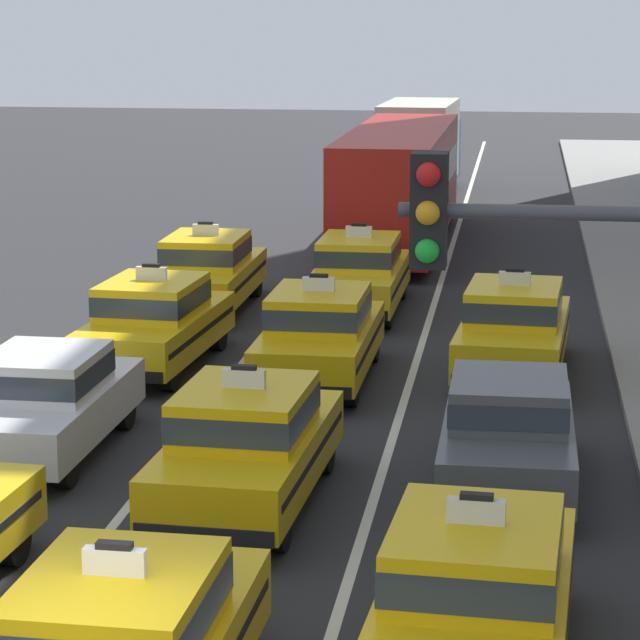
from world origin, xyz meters
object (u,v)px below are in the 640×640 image
bus_center_fifth (399,180)px  taxi_right_third (514,327)px  taxi_right_nearest (475,595)px  taxi_center_second (247,443)px  sedan_right_second (508,428)px  taxi_left_fourth (207,270)px  taxi_left_third (154,321)px  taxi_center_third (320,333)px  box_truck_center_sixth (421,144)px  taxi_center_fourth (359,272)px  sedan_left_second (47,399)px

bus_center_fifth → taxi_right_third: bearing=-76.6°
bus_center_fifth → taxi_right_nearest: (2.99, -25.76, -0.94)m
taxi_center_second → sedan_right_second: bearing=20.1°
taxi_left_fourth → taxi_right_third: size_ratio=0.98×
taxi_left_third → taxi_center_third: size_ratio=1.02×
taxi_left_third → taxi_center_second: 7.70m
taxi_left_fourth → box_truck_center_sixth: bearing=80.8°
taxi_center_third → taxi_center_fourth: size_ratio=1.00×
taxi_center_second → taxi_center_third: 6.50m
taxi_center_fourth → sedan_right_second: bearing=-73.4°
taxi_center_fourth → taxi_right_nearest: same height
sedan_left_second → taxi_center_second: bearing=-28.1°
taxi_left_third → bus_center_fifth: size_ratio=0.41×
taxi_left_third → bus_center_fifth: bus_center_fifth is taller
taxi_center_third → box_truck_center_sixth: size_ratio=0.65×
taxi_left_fourth → taxi_center_third: same height
sedan_right_second → taxi_right_third: (0.02, 6.25, 0.03)m
taxi_left_third → box_truck_center_sixth: box_truck_center_sixth is taller
taxi_left_fourth → taxi_center_fourth: (3.30, 0.20, 0.00)m
bus_center_fifth → taxi_right_third: 14.10m
sedan_left_second → sedan_right_second: (6.74, -0.54, 0.00)m
taxi_center_fourth → taxi_right_nearest: (3.08, -16.99, 0.00)m
taxi_right_nearest → sedan_right_second: taxi_right_nearest is taller
sedan_left_second → taxi_right_third: bearing=40.2°
sedan_left_second → taxi_left_third: (0.27, 5.28, 0.03)m
taxi_left_fourth → taxi_center_third: bearing=-60.2°
sedan_left_second → bus_center_fifth: bus_center_fifth is taller
taxi_left_fourth → taxi_right_nearest: size_ratio=0.98×
taxi_center_second → taxi_right_third: size_ratio=0.99×
taxi_center_third → taxi_right_nearest: (3.10, -11.08, 0.00)m
taxi_center_fourth → sedan_right_second: (3.32, -11.16, -0.03)m
taxi_left_third → taxi_left_fourth: size_ratio=1.02×
taxi_center_fourth → bus_center_fifth: 8.82m
bus_center_fifth → taxi_right_nearest: bus_center_fifth is taller
taxi_left_third → taxi_center_second: same height
bus_center_fifth → sedan_right_second: bearing=-80.8°
taxi_left_third → taxi_center_third: 3.17m
taxi_left_fourth → sedan_right_second: (6.62, -10.96, -0.03)m
taxi_center_second → taxi_right_nearest: (3.15, -4.58, 0.00)m
taxi_left_third → taxi_right_third: 6.50m
taxi_center_second → taxi_right_nearest: bearing=-55.5°
taxi_center_second → taxi_left_third: bearing=113.5°
sedan_left_second → taxi_right_nearest: taxi_right_nearest is taller
taxi_right_third → bus_center_fifth: bearing=103.4°
box_truck_center_sixth → sedan_right_second: box_truck_center_sixth is taller
taxi_right_nearest → taxi_right_third: bearing=88.7°
taxi_center_third → sedan_right_second: taxi_center_third is taller
sedan_left_second → sedan_right_second: bearing=-4.6°
taxi_left_third → taxi_center_fourth: 6.21m
taxi_center_third → bus_center_fifth: 14.71m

